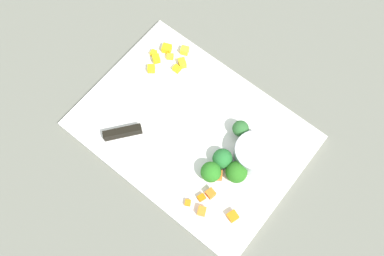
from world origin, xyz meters
name	(u,v)px	position (x,y,z in m)	size (l,w,h in m)	color
ground_plane	(192,132)	(0.00, 0.00, 0.00)	(4.00, 4.00, 0.00)	slate
cutting_board	(192,131)	(0.00, 0.00, 0.01)	(0.44, 0.32, 0.01)	white
prep_bowl	(254,153)	(0.13, 0.03, 0.03)	(0.08, 0.08, 0.04)	#B2B3BD
chef_knife	(146,128)	(-0.07, -0.06, 0.02)	(0.19, 0.24, 0.02)	silver
carrot_dice_0	(211,193)	(0.11, -0.08, 0.02)	(0.02, 0.02, 0.02)	orange
carrot_dice_1	(188,203)	(0.09, -0.12, 0.02)	(0.01, 0.01, 0.01)	orange
carrot_dice_2	(218,175)	(0.10, -0.04, 0.02)	(0.02, 0.02, 0.02)	orange
carrot_dice_3	(202,211)	(0.12, -0.12, 0.02)	(0.01, 0.02, 0.02)	orange
carrot_dice_4	(201,198)	(0.10, -0.10, 0.02)	(0.01, 0.01, 0.01)	orange
carrot_dice_5	(233,216)	(0.17, -0.09, 0.02)	(0.02, 0.02, 0.01)	orange
pepper_dice_0	(177,69)	(-0.11, 0.09, 0.02)	(0.01, 0.01, 0.01)	yellow
pepper_dice_1	(156,59)	(-0.16, 0.08, 0.02)	(0.02, 0.02, 0.01)	yellow
pepper_dice_2	(154,53)	(-0.17, 0.08, 0.02)	(0.01, 0.01, 0.01)	yellow
pepper_dice_3	(185,50)	(-0.12, 0.13, 0.02)	(0.02, 0.02, 0.02)	yellow
pepper_dice_4	(170,57)	(-0.14, 0.10, 0.02)	(0.01, 0.01, 0.01)	yellow
pepper_dice_5	(167,48)	(-0.16, 0.11, 0.02)	(0.02, 0.02, 0.02)	yellow
pepper_dice_6	(151,69)	(-0.15, 0.05, 0.02)	(0.02, 0.02, 0.01)	yellow
pepper_dice_7	(182,63)	(-0.11, 0.10, 0.02)	(0.02, 0.01, 0.02)	yellow
broccoli_floret_0	(211,172)	(0.09, -0.05, 0.03)	(0.04, 0.04, 0.04)	#8AB463
broccoli_floret_1	(236,172)	(0.12, -0.02, 0.03)	(0.04, 0.04, 0.04)	#81B65A
broccoli_floret_2	(241,129)	(0.08, 0.05, 0.04)	(0.03, 0.03, 0.04)	#86B26B
broccoli_floret_3	(222,159)	(0.09, -0.02, 0.03)	(0.04, 0.04, 0.04)	#82BE69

